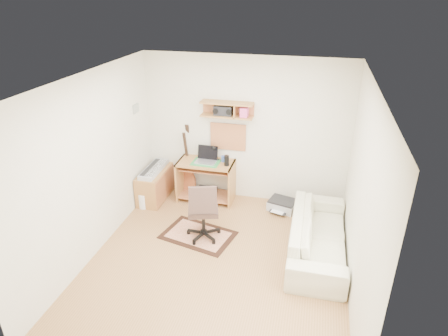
% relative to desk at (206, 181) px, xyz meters
% --- Properties ---
extents(floor, '(3.60, 4.00, 0.01)m').
position_rel_desk_xyz_m(floor, '(0.65, -1.73, -0.38)').
color(floor, '#A57544').
rests_on(floor, ground).
extents(ceiling, '(3.60, 4.00, 0.01)m').
position_rel_desk_xyz_m(ceiling, '(0.65, -1.73, 2.23)').
color(ceiling, white).
rests_on(ceiling, ground).
extents(back_wall, '(3.60, 0.01, 2.60)m').
position_rel_desk_xyz_m(back_wall, '(0.65, 0.28, 0.93)').
color(back_wall, beige).
rests_on(back_wall, ground).
extents(left_wall, '(0.01, 4.00, 2.60)m').
position_rel_desk_xyz_m(left_wall, '(-1.15, -1.73, 0.93)').
color(left_wall, beige).
rests_on(left_wall, ground).
extents(right_wall, '(0.01, 4.00, 2.60)m').
position_rel_desk_xyz_m(right_wall, '(2.46, -1.73, 0.93)').
color(right_wall, beige).
rests_on(right_wall, ground).
extents(wall_shelf, '(0.90, 0.25, 0.26)m').
position_rel_desk_xyz_m(wall_shelf, '(0.35, 0.15, 1.32)').
color(wall_shelf, '#B37B3F').
rests_on(wall_shelf, back_wall).
extents(cork_board, '(0.64, 0.03, 0.49)m').
position_rel_desk_xyz_m(cork_board, '(0.35, 0.25, 0.79)').
color(cork_board, tan).
rests_on(cork_board, back_wall).
extents(wall_photo, '(0.02, 0.20, 0.15)m').
position_rel_desk_xyz_m(wall_photo, '(-1.14, -0.23, 1.34)').
color(wall_photo, '#4C8CBF').
rests_on(wall_photo, left_wall).
extents(desk, '(1.00, 0.55, 0.75)m').
position_rel_desk_xyz_m(desk, '(0.00, 0.00, 0.00)').
color(desk, '#B37B3F').
rests_on(desk, floor).
extents(laptop, '(0.38, 0.38, 0.28)m').
position_rel_desk_xyz_m(laptop, '(0.01, -0.02, 0.52)').
color(laptop, silver).
rests_on(laptop, desk).
extents(speaker, '(0.09, 0.09, 0.19)m').
position_rel_desk_xyz_m(speaker, '(0.40, -0.05, 0.47)').
color(speaker, black).
rests_on(speaker, desk).
extents(desk_lamp, '(0.09, 0.09, 0.28)m').
position_rel_desk_xyz_m(desk_lamp, '(0.18, 0.14, 0.51)').
color(desk_lamp, black).
rests_on(desk_lamp, desk).
extents(pencil_cup, '(0.08, 0.08, 0.11)m').
position_rel_desk_xyz_m(pencil_cup, '(0.30, 0.10, 0.43)').
color(pencil_cup, '#324E98').
rests_on(pencil_cup, desk).
extents(boombox, '(0.31, 0.14, 0.16)m').
position_rel_desk_xyz_m(boombox, '(0.29, 0.15, 1.30)').
color(boombox, black).
rests_on(boombox, wall_shelf).
extents(rug, '(1.23, 0.96, 0.01)m').
position_rel_desk_xyz_m(rug, '(0.19, -1.15, -0.37)').
color(rug, beige).
rests_on(rug, floor).
extents(task_chair, '(0.64, 0.64, 1.00)m').
position_rel_desk_xyz_m(task_chair, '(0.29, -1.17, 0.13)').
color(task_chair, '#3E2C24').
rests_on(task_chair, floor).
extents(cabinet, '(0.40, 0.90, 0.55)m').
position_rel_desk_xyz_m(cabinet, '(-0.93, -0.18, -0.10)').
color(cabinet, '#B37B3F').
rests_on(cabinet, floor).
extents(music_keyboard, '(0.26, 0.83, 0.07)m').
position_rel_desk_xyz_m(music_keyboard, '(-0.93, -0.18, 0.21)').
color(music_keyboard, '#B2B5BA').
rests_on(music_keyboard, cabinet).
extents(guitar, '(0.39, 0.28, 1.34)m').
position_rel_desk_xyz_m(guitar, '(-0.42, 0.13, 0.29)').
color(guitar, '#B56137').
rests_on(guitar, floor).
extents(waste_basket, '(0.28, 0.28, 0.28)m').
position_rel_desk_xyz_m(waste_basket, '(-1.00, -0.53, -0.24)').
color(waste_basket, white).
rests_on(waste_basket, floor).
extents(printer, '(0.54, 0.47, 0.18)m').
position_rel_desk_xyz_m(printer, '(1.41, -0.03, -0.29)').
color(printer, '#A5A8AA').
rests_on(printer, floor).
extents(sofa, '(0.59, 2.01, 0.79)m').
position_rel_desk_xyz_m(sofa, '(2.03, -1.13, 0.02)').
color(sofa, beige).
rests_on(sofa, floor).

